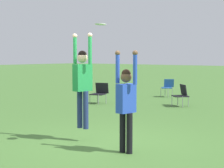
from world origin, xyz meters
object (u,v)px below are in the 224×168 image
(camping_chair_3, at_px, (168,86))
(camping_chair_2, at_px, (182,94))
(person_defending, at_px, (126,99))
(camping_chair_1, at_px, (100,92))
(frisbee, at_px, (100,24))
(person_jumping, at_px, (83,78))

(camping_chair_3, bearing_deg, camping_chair_2, 92.85)
(person_defending, bearing_deg, camping_chair_2, -151.17)
(camping_chair_1, bearing_deg, frisbee, 112.48)
(person_defending, bearing_deg, frisbee, -86.81)
(person_defending, xyz_separation_m, camping_chair_1, (-5.39, 5.42, -0.59))
(person_defending, relative_size, camping_chair_3, 2.46)
(camping_chair_2, bearing_deg, person_defending, 149.81)
(person_jumping, xyz_separation_m, camping_chair_2, (-1.05, 6.47, -0.93))
(person_jumping, bearing_deg, camping_chair_2, 18.16)
(frisbee, height_order, camping_chair_1, frisbee)
(camping_chair_2, height_order, camping_chair_3, same)
(frisbee, bearing_deg, camping_chair_1, 131.14)
(person_defending, relative_size, frisbee, 8.41)
(camping_chair_1, bearing_deg, camping_chair_2, -175.49)
(frisbee, distance_m, camping_chair_3, 10.08)
(camping_chair_1, xyz_separation_m, camping_chair_2, (2.96, 1.27, 0.01))
(person_defending, height_order, camping_chair_3, person_defending)
(camping_chair_1, height_order, camping_chair_2, same)
(camping_chair_1, relative_size, camping_chair_2, 0.99)
(camping_chair_1, bearing_deg, person_jumping, 109.02)
(camping_chair_1, distance_m, camping_chair_3, 3.87)
(person_defending, distance_m, camping_chair_2, 7.13)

